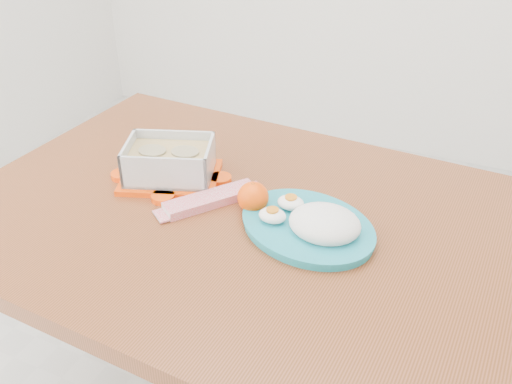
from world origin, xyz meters
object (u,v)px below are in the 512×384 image
at_px(orange_fruit, 253,197).
at_px(rice_plate, 313,223).
at_px(dining_table, 256,251).
at_px(food_container, 170,162).

relative_size(orange_fruit, rice_plate, 0.18).
xyz_separation_m(orange_fruit, rice_plate, (0.14, -0.02, -0.01)).
height_order(orange_fruit, rice_plate, rice_plate).
height_order(dining_table, food_container, food_container).
bearing_deg(dining_table, orange_fruit, 133.53).
distance_m(dining_table, food_container, 0.28).
distance_m(dining_table, orange_fruit, 0.13).
xyz_separation_m(dining_table, food_container, (-0.24, 0.06, 0.14)).
bearing_deg(orange_fruit, rice_plate, -9.79).
bearing_deg(food_container, orange_fruit, -29.59).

